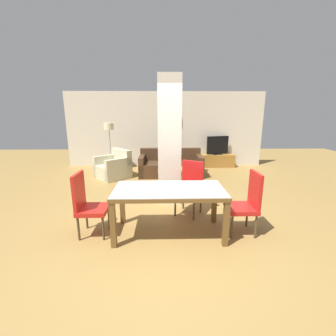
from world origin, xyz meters
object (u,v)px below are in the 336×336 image
dining_chair_head_left (87,203)px  dining_chair_head_right (247,201)px  dining_table (169,198)px  dining_chair_far_right (190,186)px  tv_stand (217,161)px  coffee_table (171,176)px  armchair (114,168)px  tv_screen (218,146)px  floor_lamp (109,131)px  sofa (171,166)px  bottle (167,165)px

dining_chair_head_left → dining_chair_head_right: bearing=90.0°
dining_table → dining_chair_far_right: (0.44, 0.79, -0.07)m
tv_stand → coffee_table: bearing=-130.6°
armchair → tv_screen: size_ratio=1.49×
dining_chair_head_right → armchair: 4.45m
coffee_table → floor_lamp: bearing=140.6°
dining_chair_head_left → armchair: bearing=-174.9°
coffee_table → floor_lamp: size_ratio=0.44×
sofa → dining_chair_head_right: bearing=106.9°
sofa → tv_screen: bearing=-148.0°
dining_chair_head_left → coffee_table: (1.43, 2.65, -0.32)m
dining_chair_head_left → floor_lamp: size_ratio=0.64×
tv_stand → bottle: bearing=-132.7°
dining_chair_head_right → tv_stand: size_ratio=0.82×
bottle → dining_chair_head_right: bearing=-65.1°
floor_lamp → dining_chair_head_right: bearing=-53.8°
tv_screen → floor_lamp: bearing=-9.9°
coffee_table → tv_stand: bearing=49.4°
tv_screen → dining_chair_head_left: bearing=39.9°
bottle → tv_screen: tv_screen is taller
tv_screen → floor_lamp: 3.87m
bottle → tv_screen: bearing=47.3°
dining_chair_head_right → tv_stand: bearing=-7.7°
dining_table → tv_screen: size_ratio=2.11×
dining_table → sofa: size_ratio=0.88×
dining_chair_head_right → sofa: dining_chair_head_right is taller
coffee_table → tv_screen: size_ratio=0.86×
armchair → coffee_table: armchair is taller
dining_chair_head_right → dining_chair_head_left: size_ratio=1.00×
coffee_table → tv_stand: size_ratio=0.57×
dining_chair_head_right → floor_lamp: size_ratio=0.64×
dining_table → sofa: sofa is taller
dining_table → sofa: bearing=87.5°
armchair → bottle: bearing=-155.2°
tv_stand → floor_lamp: 3.99m
sofa → floor_lamp: bearing=-18.5°
dining_table → dining_chair_head_left: bearing=180.0°
dining_table → dining_chair_head_right: 1.26m
armchair → floor_lamp: (-0.29, 0.93, 1.07)m
dining_chair_head_right → dining_chair_far_right: 1.14m
armchair → dining_chair_head_left: bearing=143.4°
sofa → floor_lamp: size_ratio=1.22×
coffee_table → dining_chair_far_right: bearing=-80.6°
dining_chair_head_right → armchair: dining_chair_head_right is taller
armchair → coffee_table: size_ratio=1.72×
sofa → armchair: armchair is taller
dining_table → floor_lamp: bearing=113.8°
dining_chair_head_right → armchair: bearing=40.3°
dining_chair_head_right → tv_screen: 4.77m
dining_chair_head_right → dining_table: bearing=90.0°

